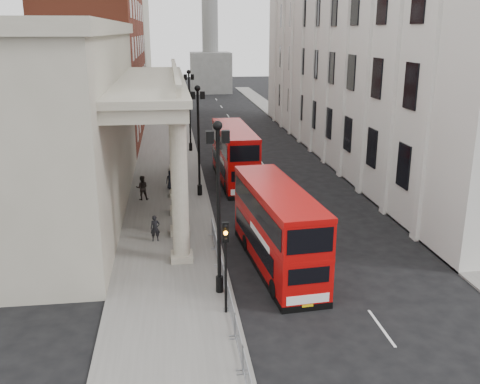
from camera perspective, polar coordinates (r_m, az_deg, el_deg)
The scene contains 19 objects.
ground at distance 23.00m, azimuth 0.34°, elevation -15.30°, with size 260.00×260.00×0.00m, color black.
sidewalk_west at distance 50.77m, azimuth -7.68°, elevation 2.83°, with size 6.00×140.00×0.12m, color slate.
sidewalk_east at distance 53.28m, azimuth 10.37°, elevation 3.37°, with size 3.00×140.00×0.12m, color slate.
kerb at distance 50.83m, azimuth -4.36°, elevation 2.96°, with size 0.20×140.00×0.14m, color slate.
portico_building at distance 38.60m, azimuth -19.25°, elevation 6.62°, with size 9.00×28.00×12.00m, color #9C9783.
brick_building at distance 67.75m, azimuth -14.69°, elevation 15.29°, with size 9.00×32.00×22.00m, color maroon.
west_building_far at distance 99.61m, azimuth -12.48°, elevation 15.19°, with size 9.00×30.00×20.00m, color #9C9783.
east_building at distance 54.58m, azimuth 13.04°, elevation 16.72°, with size 8.00×55.00×25.00m, color beige.
monument_column at distance 111.68m, azimuth -3.25°, elevation 18.76°, with size 8.00×8.00×54.20m.
lamp_post_south at distance 24.50m, azimuth -2.31°, elevation -0.56°, with size 1.05×0.44×8.32m.
lamp_post_mid at distance 40.01m, azimuth -4.45°, elevation 6.26°, with size 1.05×0.44×8.32m.
lamp_post_north at distance 55.80m, azimuth -5.40°, elevation 9.24°, with size 1.05×0.44×8.32m.
traffic_light at distance 23.24m, azimuth -1.55°, elevation -6.28°, with size 0.28×0.33×4.30m.
crowd_barriers at distance 24.53m, azimuth -1.21°, elevation -11.28°, with size 0.50×18.75×1.10m.
bus_near at distance 28.45m, azimuth 3.98°, elevation -3.64°, with size 3.32×10.36×4.40m.
bus_far at distance 44.59m, azimuth -0.61°, elevation 4.10°, with size 2.82×10.65×4.57m.
pedestrian_a at distance 32.37m, azimuth -9.04°, elevation -3.85°, with size 0.57×0.38×1.58m, color black.
pedestrian_b at distance 40.31m, azimuth -10.41°, elevation 0.44°, with size 0.89×0.70×1.84m, color black.
pedestrian_c at distance 42.68m, azimuth -7.40°, elevation 1.30°, with size 0.76×0.49×1.55m, color black.
Camera 1 is at (-2.68, -19.28, 12.24)m, focal length 40.00 mm.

